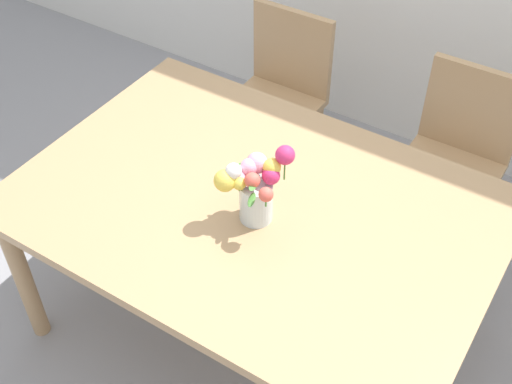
% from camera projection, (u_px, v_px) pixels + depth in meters
% --- Properties ---
extents(ground_plane, '(12.00, 12.00, 0.00)m').
position_uv_depth(ground_plane, '(256.00, 326.00, 2.89)').
color(ground_plane, '#939399').
extents(dining_table, '(1.69, 1.17, 0.75)m').
position_uv_depth(dining_table, '(255.00, 217.00, 2.42)').
color(dining_table, tan).
rests_on(dining_table, ground_plane).
extents(chair_left, '(0.42, 0.42, 0.90)m').
position_uv_depth(chair_left, '(280.00, 90.00, 3.27)').
color(chair_left, tan).
rests_on(chair_left, ground_plane).
extents(chair_right, '(0.42, 0.42, 0.90)m').
position_uv_depth(chair_right, '(456.00, 154.00, 2.92)').
color(chair_right, tan).
rests_on(chair_right, ground_plane).
extents(flower_vase, '(0.22, 0.22, 0.28)m').
position_uv_depth(flower_vase, '(254.00, 185.00, 2.22)').
color(flower_vase, silver).
rests_on(flower_vase, dining_table).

